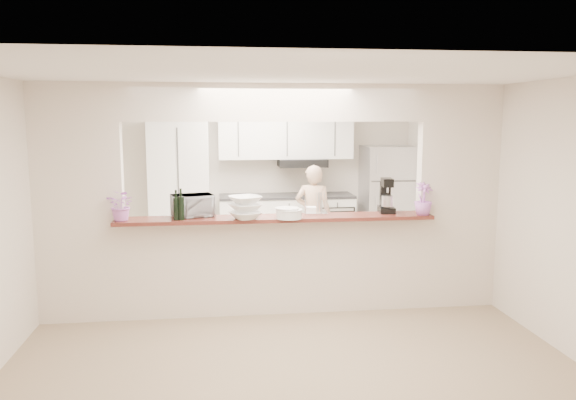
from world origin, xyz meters
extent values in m
plane|color=tan|center=(0.00, 0.00, 0.00)|extent=(6.00, 6.00, 0.00)
cube|color=silver|center=(0.00, 1.55, 0.01)|extent=(5.00, 2.90, 0.01)
cube|color=silver|center=(-2.05, 0.00, 1.25)|extent=(0.90, 0.15, 2.50)
cube|color=silver|center=(2.05, 0.00, 1.25)|extent=(0.90, 0.15, 2.50)
cube|color=silver|center=(0.00, 0.00, 2.30)|extent=(3.20, 0.15, 0.40)
cube|color=silver|center=(0.00, 0.00, 0.53)|extent=(3.20, 0.15, 1.05)
cube|color=maroon|center=(0.00, -0.05, 1.07)|extent=(3.40, 0.38, 0.04)
cube|color=white|center=(-1.20, 2.70, 1.05)|extent=(0.90, 0.60, 2.10)
cube|color=white|center=(0.45, 2.70, 0.45)|extent=(2.10, 0.60, 0.90)
cube|color=#303032|center=(0.45, 2.70, 0.92)|extent=(2.10, 0.62, 0.04)
cube|color=white|center=(0.45, 2.83, 1.88)|extent=(2.10, 0.35, 0.75)
cube|color=black|center=(0.70, 2.72, 1.44)|extent=(0.75, 0.45, 0.12)
cube|color=black|center=(1.20, 2.40, 0.50)|extent=(0.55, 0.02, 0.55)
cube|color=#B4B4B9|center=(2.05, 2.65, 0.85)|extent=(0.75, 0.70, 1.70)
imported|color=#C467A5|center=(-1.60, -0.11, 1.25)|extent=(0.36, 0.34, 0.32)
cylinder|color=black|center=(-1.05, -0.15, 1.21)|extent=(0.06, 0.06, 0.24)
cylinder|color=black|center=(-1.05, -0.15, 1.37)|extent=(0.02, 0.02, 0.08)
cylinder|color=black|center=(-1.00, -0.15, 1.21)|extent=(0.07, 0.07, 0.25)
cylinder|color=black|center=(-1.00, -0.15, 1.38)|extent=(0.02, 0.02, 0.09)
imported|color=#A4A4A9|center=(-0.89, 0.05, 1.21)|extent=(0.49, 0.39, 0.24)
imported|color=white|center=(-0.34, -0.17, 1.21)|extent=(0.43, 0.43, 0.24)
cylinder|color=white|center=(0.10, -0.19, 1.14)|extent=(0.24, 0.24, 0.11)
cylinder|color=white|center=(0.10, -0.19, 1.20)|extent=(0.25, 0.25, 0.01)
cylinder|color=white|center=(0.12, -0.19, 1.13)|extent=(0.27, 0.27, 0.09)
cylinder|color=white|center=(0.12, -0.19, 1.18)|extent=(0.28, 0.28, 0.01)
cylinder|color=maroon|center=(0.20, -0.03, 1.12)|extent=(0.13, 0.13, 0.06)
cylinder|color=#C5B28B|center=(0.19, 0.08, 1.12)|extent=(0.14, 0.14, 0.06)
cube|color=silver|center=(0.45, 0.05, 1.10)|extent=(0.27, 0.17, 0.02)
cube|color=white|center=(0.45, 0.05, 1.14)|extent=(0.12, 0.12, 0.06)
cube|color=black|center=(1.25, 0.05, 1.12)|extent=(0.19, 0.28, 0.06)
cube|color=black|center=(1.26, 0.14, 1.29)|extent=(0.12, 0.10, 0.28)
cube|color=black|center=(1.25, 0.04, 1.43)|extent=(0.14, 0.23, 0.09)
cylinder|color=#B7B7BC|center=(1.24, 0.00, 1.23)|extent=(0.13, 0.13, 0.12)
imported|color=#AA65BC|center=(1.60, -0.15, 1.27)|extent=(0.24, 0.24, 0.35)
imported|color=tan|center=(0.76, 2.00, 0.73)|extent=(0.61, 0.49, 1.46)
camera|label=1|loc=(-0.61, -5.96, 2.14)|focal=35.00mm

